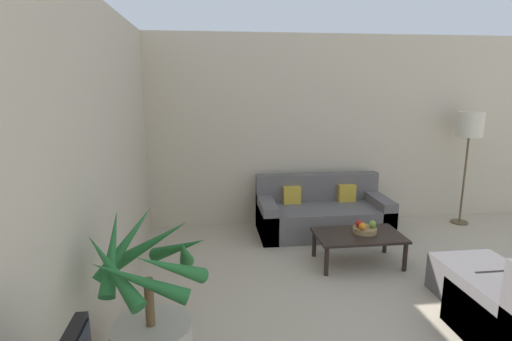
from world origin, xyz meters
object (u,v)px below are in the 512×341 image
(orange_fruit, at_px, (363,226))
(sofa_loveseat, at_px, (322,214))
(ottoman, at_px, (471,278))
(apple_red, at_px, (359,223))
(fruit_bowl, at_px, (365,230))
(potted_palm, at_px, (152,333))
(coffee_table, at_px, (358,238))
(floor_lamp, at_px, (470,129))
(apple_green, at_px, (373,224))

(orange_fruit, bearing_deg, sofa_loveseat, 98.59)
(sofa_loveseat, height_order, ottoman, sofa_loveseat)
(sofa_loveseat, relative_size, apple_red, 22.15)
(fruit_bowl, xyz_separation_m, apple_red, (-0.06, 0.03, 0.07))
(potted_palm, relative_size, apple_red, 15.63)
(coffee_table, xyz_separation_m, fruit_bowl, (0.09, 0.04, 0.07))
(potted_palm, xyz_separation_m, ottoman, (2.90, 0.87, -0.24))
(floor_lamp, bearing_deg, ottoman, -121.50)
(apple_green, distance_m, orange_fruit, 0.15)
(coffee_table, bearing_deg, potted_palm, -140.92)
(coffee_table, relative_size, apple_green, 11.89)
(fruit_bowl, distance_m, apple_red, 0.10)
(coffee_table, distance_m, apple_green, 0.22)
(apple_red, relative_size, orange_fruit, 0.96)
(potted_palm, height_order, fruit_bowl, potted_palm)
(floor_lamp, relative_size, fruit_bowl, 6.10)
(potted_palm, height_order, orange_fruit, potted_palm)
(potted_palm, xyz_separation_m, coffee_table, (2.08, 1.69, -0.12))
(ottoman, bearing_deg, potted_palm, -163.38)
(sofa_loveseat, bearing_deg, ottoman, -62.63)
(floor_lamp, xyz_separation_m, fruit_bowl, (-1.92, -1.07, -1.01))
(floor_lamp, distance_m, coffee_table, 2.54)
(floor_lamp, relative_size, apple_red, 20.58)
(apple_red, xyz_separation_m, ottoman, (0.80, -0.89, -0.27))
(fruit_bowl, bearing_deg, floor_lamp, 29.14)
(sofa_loveseat, height_order, coffee_table, sofa_loveseat)
(fruit_bowl, bearing_deg, sofa_loveseat, 102.31)
(fruit_bowl, distance_m, apple_green, 0.11)
(floor_lamp, bearing_deg, sofa_loveseat, -177.41)
(floor_lamp, distance_m, apple_green, 2.33)
(sofa_loveseat, distance_m, apple_green, 1.05)
(potted_palm, height_order, sofa_loveseat, potted_palm)
(fruit_bowl, bearing_deg, ottoman, -49.41)
(sofa_loveseat, relative_size, coffee_table, 1.80)
(coffee_table, height_order, fruit_bowl, fruit_bowl)
(sofa_loveseat, distance_m, orange_fruit, 1.07)
(apple_green, bearing_deg, floor_lamp, 30.46)
(coffee_table, distance_m, fruit_bowl, 0.12)
(potted_palm, relative_size, apple_green, 15.12)
(ottoman, bearing_deg, floor_lamp, 58.50)
(coffee_table, bearing_deg, floor_lamp, 28.93)
(coffee_table, relative_size, fruit_bowl, 3.64)
(floor_lamp, xyz_separation_m, ottoman, (-1.18, -1.93, -1.21))
(floor_lamp, distance_m, orange_fruit, 2.46)
(sofa_loveseat, relative_size, apple_green, 21.43)
(orange_fruit, height_order, ottoman, orange_fruit)
(orange_fruit, bearing_deg, fruit_bowl, 48.25)
(potted_palm, xyz_separation_m, fruit_bowl, (2.16, 1.73, -0.04))
(sofa_loveseat, relative_size, fruit_bowl, 6.57)
(apple_red, height_order, apple_green, apple_green)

